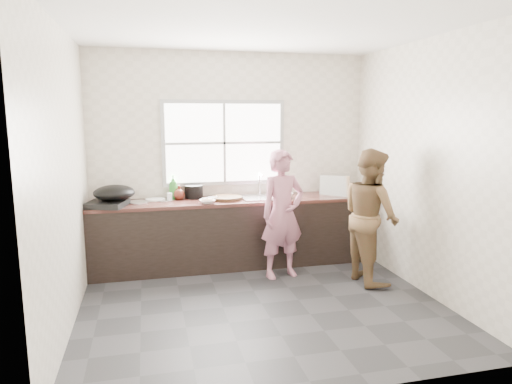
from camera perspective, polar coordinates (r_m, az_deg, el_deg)
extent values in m
cube|color=#2C2C2F|center=(4.81, 0.68, -13.82)|extent=(3.60, 3.20, 0.01)
cube|color=silver|center=(4.49, 0.76, 19.84)|extent=(3.60, 3.20, 0.01)
cube|color=beige|center=(6.01, -3.08, 4.27)|extent=(3.60, 0.01, 2.70)
cube|color=beige|center=(4.37, -22.87, 1.51)|extent=(0.01, 3.20, 2.70)
cube|color=beige|center=(5.20, 20.41, 2.84)|extent=(0.01, 3.20, 2.70)
cube|color=beige|center=(2.94, 8.47, -1.45)|extent=(3.60, 0.01, 2.70)
cube|color=black|center=(5.87, -2.43, -5.19)|extent=(3.60, 0.62, 0.82)
cube|color=#3A1D17|center=(5.77, -2.46, -1.06)|extent=(3.60, 0.64, 0.04)
cube|color=silver|center=(5.84, 0.91, -0.67)|extent=(0.55, 0.45, 0.02)
cylinder|color=silver|center=(6.01, 0.43, 1.02)|extent=(0.02, 0.02, 0.30)
cube|color=#9EA0A5|center=(5.96, -4.02, 6.14)|extent=(1.60, 0.05, 1.10)
cube|color=white|center=(5.94, -3.98, 6.13)|extent=(1.50, 0.01, 1.00)
imported|color=#B36B80|center=(5.38, 3.33, -3.30)|extent=(0.58, 0.44, 1.42)
imported|color=brown|center=(5.39, 14.14, -2.88)|extent=(0.62, 0.78, 1.54)
cylinder|color=#332314|center=(5.73, -3.71, -0.75)|extent=(0.52, 0.52, 0.04)
cube|color=silver|center=(5.63, -5.79, -0.73)|extent=(0.24, 0.23, 0.01)
imported|color=white|center=(5.50, -6.09, -1.19)|extent=(0.21, 0.21, 0.05)
imported|color=silver|center=(5.83, 3.59, -0.49)|extent=(0.21, 0.21, 0.05)
imported|color=white|center=(5.67, 2.42, -0.72)|extent=(0.27, 0.27, 0.07)
cylinder|color=black|center=(5.86, -7.78, 0.04)|extent=(0.28, 0.28, 0.17)
cylinder|color=silver|center=(5.82, -12.50, -0.90)|extent=(0.30, 0.30, 0.02)
imported|color=#2C7F29|center=(5.87, -10.31, 0.68)|extent=(0.15, 0.15, 0.30)
imported|color=#4A3012|center=(5.89, -10.01, 0.10)|extent=(0.09, 0.09, 0.18)
imported|color=#501E14|center=(5.80, -9.59, -0.11)|extent=(0.16, 0.16, 0.16)
cylinder|color=white|center=(5.76, -10.75, -0.58)|extent=(0.08, 0.08, 0.09)
cube|color=black|center=(5.55, -18.16, -1.43)|extent=(0.52, 0.52, 0.06)
ellipsoid|color=black|center=(5.58, -17.30, -0.09)|extent=(0.58, 0.58, 0.18)
cube|color=silver|center=(6.05, 9.80, 0.85)|extent=(0.45, 0.39, 0.28)
cylinder|color=silver|center=(5.70, -14.51, -1.23)|extent=(0.31, 0.31, 0.01)
cylinder|color=silver|center=(5.76, -11.31, -1.01)|extent=(0.24, 0.24, 0.01)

